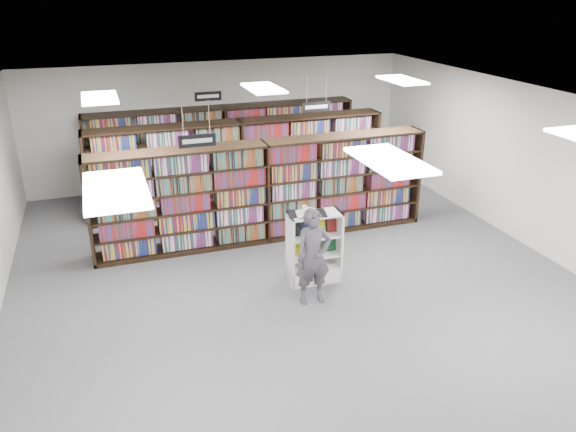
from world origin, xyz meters
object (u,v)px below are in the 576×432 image
object	(u,v)px
bookshelf_row_near	(265,192)
open_book	(307,212)
endcap_display	(313,257)
shopper	(313,257)

from	to	relation	value
bookshelf_row_near	open_book	xyz separation A→B (m)	(0.15, -2.00, 0.30)
endcap_display	shopper	size ratio (longest dim) A/B	0.79
open_book	shopper	world-z (taller)	shopper
bookshelf_row_near	endcap_display	xyz separation A→B (m)	(0.30, -1.99, -0.60)
endcap_display	shopper	world-z (taller)	shopper
bookshelf_row_near	shopper	world-z (taller)	bookshelf_row_near
bookshelf_row_near	shopper	bearing A→B (deg)	-89.73
bookshelf_row_near	open_book	bearing A→B (deg)	-85.70
open_book	bookshelf_row_near	bearing A→B (deg)	106.16
endcap_display	open_book	bearing A→B (deg)	-173.57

